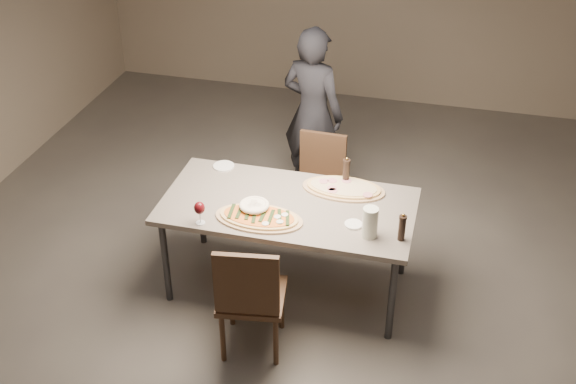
% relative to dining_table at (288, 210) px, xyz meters
% --- Properties ---
extents(room, '(7.00, 7.00, 7.00)m').
position_rel_dining_table_xyz_m(room, '(0.00, 0.00, 0.71)').
color(room, '#534E48').
rests_on(room, ground).
extents(dining_table, '(1.80, 0.90, 0.75)m').
position_rel_dining_table_xyz_m(dining_table, '(0.00, 0.00, 0.00)').
color(dining_table, slate).
rests_on(dining_table, ground).
extents(zucchini_pizza, '(0.62, 0.34, 0.05)m').
position_rel_dining_table_xyz_m(zucchini_pizza, '(-0.14, -0.24, 0.07)').
color(zucchini_pizza, tan).
rests_on(zucchini_pizza, dining_table).
extents(ham_pizza, '(0.61, 0.34, 0.04)m').
position_rel_dining_table_xyz_m(ham_pizza, '(0.35, 0.28, 0.07)').
color(ham_pizza, tan).
rests_on(ham_pizza, dining_table).
extents(bread_basket, '(0.21, 0.21, 0.08)m').
position_rel_dining_table_xyz_m(bread_basket, '(-0.20, -0.16, 0.10)').
color(bread_basket, '#F7E5C8').
rests_on(bread_basket, dining_table).
extents(oil_dish, '(0.12, 0.12, 0.01)m').
position_rel_dining_table_xyz_m(oil_dish, '(0.50, -0.14, 0.06)').
color(oil_dish, white).
rests_on(oil_dish, dining_table).
extents(pepper_mill_left, '(0.06, 0.06, 0.22)m').
position_rel_dining_table_xyz_m(pepper_mill_left, '(0.35, 0.38, 0.16)').
color(pepper_mill_left, black).
rests_on(pepper_mill_left, dining_table).
extents(pepper_mill_right, '(0.05, 0.05, 0.21)m').
position_rel_dining_table_xyz_m(pepper_mill_right, '(0.83, -0.23, 0.15)').
color(pepper_mill_right, black).
rests_on(pepper_mill_right, dining_table).
extents(carafe, '(0.10, 0.10, 0.22)m').
position_rel_dining_table_xyz_m(carafe, '(0.62, -0.24, 0.17)').
color(carafe, silver).
rests_on(carafe, dining_table).
extents(wine_glass, '(0.08, 0.08, 0.17)m').
position_rel_dining_table_xyz_m(wine_glass, '(-0.52, -0.38, 0.18)').
color(wine_glass, silver).
rests_on(wine_glass, dining_table).
extents(side_plate, '(0.16, 0.16, 0.01)m').
position_rel_dining_table_xyz_m(side_plate, '(-0.61, 0.38, 0.06)').
color(side_plate, white).
rests_on(side_plate, dining_table).
extents(chair_near, '(0.49, 0.49, 0.92)m').
position_rel_dining_table_xyz_m(chair_near, '(-0.06, -0.74, -0.18)').
color(chair_near, '#3F291A').
rests_on(chair_near, ground).
extents(chair_far, '(0.42, 0.42, 0.85)m').
position_rel_dining_table_xyz_m(chair_far, '(0.06, 0.81, -0.21)').
color(chair_far, '#3F291A').
rests_on(chair_far, ground).
extents(diner, '(0.66, 0.52, 1.57)m').
position_rel_dining_table_xyz_m(diner, '(-0.13, 1.37, 0.09)').
color(diner, black).
rests_on(diner, ground).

